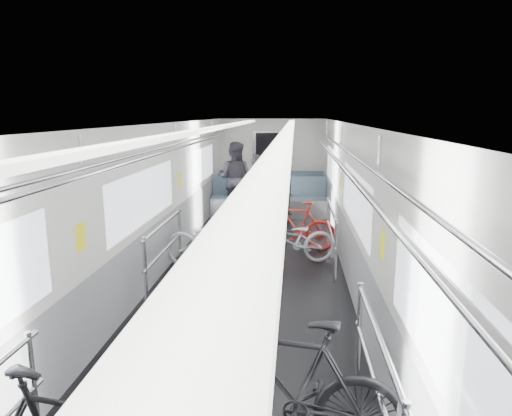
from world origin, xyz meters
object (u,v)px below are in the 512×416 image
Objects in this scene: bike_right_near at (286,384)px; person_standing at (257,191)px; person_seated at (235,178)px; bike_right_far at (296,225)px; bike_aisle at (282,210)px; bike_left_far at (216,243)px; bike_right_mid at (289,240)px.

person_standing reaches higher than bike_right_near.
person_seated is at bearing -53.65° from person_standing.
bike_right_far reaches higher than bike_aisle.
bike_left_far is at bearing -153.47° from bike_right_near.
bike_left_far is 1.88m from bike_right_far.
person_standing is at bearing -178.38° from bike_right_mid.
bike_left_far is at bearing -30.40° from bike_right_far.
person_seated reaches higher than person_standing.
bike_left_far is 1.00× the size of bike_right_near.
bike_aisle is at bearing 169.06° from bike_right_mid.
person_standing is (-0.88, 1.60, 0.36)m from bike_right_far.
bike_right_far is at bearing -70.86° from bike_aisle.
bike_left_far is 0.97× the size of person_seated.
bike_left_far reaches higher than bike_right_far.
bike_right_near is at bearing 106.76° from person_standing.
bike_left_far is 1.27m from bike_right_mid.
bike_left_far is 1.09× the size of person_standing.
person_standing is at bearing 4.69° from bike_left_far.
person_seated is (-0.67, 1.35, 0.10)m from person_standing.
bike_left_far is at bearing -101.75° from bike_aisle.
bike_right_mid is 2.43m from bike_aisle.
bike_right_far is 0.84× the size of person_seated.
bike_right_near is 1.11× the size of bike_right_mid.
bike_right_far is 1.53m from bike_aisle.
bike_left_far is at bearing 91.94° from person_standing.
bike_left_far is 4.33m from person_seated.
bike_right_mid is (-0.03, 4.42, -0.12)m from bike_right_near.
bike_right_near is at bearing -149.98° from bike_left_far.
bike_right_mid is 2.67m from person_standing.
bike_left_far is 3.00m from person_standing.
bike_left_far is at bearing 107.86° from person_seated.
bike_aisle is at bearing -6.58° from bike_left_far.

